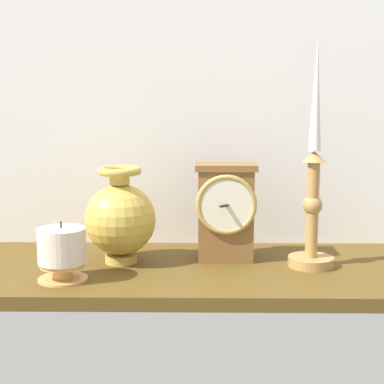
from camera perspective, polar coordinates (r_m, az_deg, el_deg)
The scene contains 6 objects.
ground_plane at distance 111.64cm, azimuth -1.71°, elevation -7.72°, with size 100.00×36.00×2.40cm, color #543F18.
back_wall at distance 125.31cm, azimuth -1.41°, elevation 9.75°, with size 120.00×2.00×65.00cm, color silver.
mantel_clock at distance 113.17cm, azimuth 3.26°, elevation -1.80°, with size 11.74×9.44×18.72cm.
candlestick_tall_left at distance 110.10cm, azimuth 11.62°, elevation 0.05°, with size 8.52×8.52×42.00cm.
brass_vase_bulbous at distance 112.21cm, azimuth -6.95°, elevation -2.51°, with size 13.47×13.47×18.36cm.
pillar_candle_front at distance 103.82cm, azimuth -12.47°, elevation -5.69°, with size 8.55×8.55×10.34cm.
Camera 1 is at (4.82, -106.71, 31.25)cm, focal length 55.13 mm.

